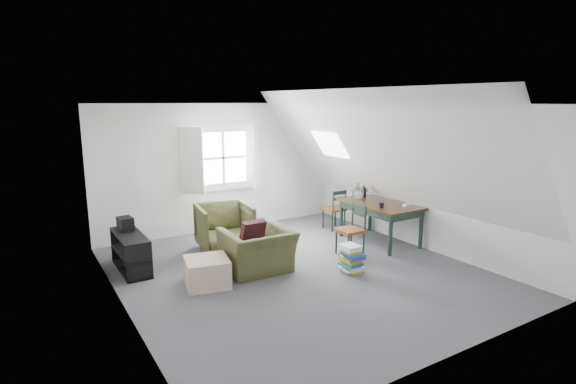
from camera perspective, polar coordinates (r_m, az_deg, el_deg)
floor at (r=6.91m, az=1.21°, el=-10.07°), size 5.50×5.50×0.00m
ceiling at (r=6.43m, az=1.31°, el=11.14°), size 5.50×5.50×0.00m
wall_back at (r=8.96m, az=-8.33°, el=3.08°), size 5.00×0.00×5.00m
wall_front at (r=4.57m, az=20.41°, el=-5.64°), size 5.00×0.00×5.00m
wall_left at (r=5.64m, az=-20.64°, el=-2.47°), size 0.00×5.50×5.50m
wall_right at (r=8.17m, az=16.18°, el=1.94°), size 0.00×5.50×5.50m
slope_left at (r=5.79m, az=-11.75°, el=3.67°), size 3.19×5.50×4.48m
slope_right at (r=7.42m, az=11.43°, el=5.35°), size 3.19×5.50×4.48m
dormer_window at (r=8.86m, az=-8.18°, el=4.30°), size 1.71×0.35×1.30m
skylight at (r=8.42m, az=5.37°, el=6.02°), size 0.35×0.75×0.47m
armchair_near at (r=6.95m, az=-3.86°, el=-9.97°), size 1.02×0.90×0.65m
armchair_far at (r=7.94m, az=-7.99°, el=-7.29°), size 0.99×1.01×0.82m
throw_pillow at (r=6.89m, az=-4.51°, el=-5.10°), size 0.39×0.23×0.40m
ottoman at (r=6.46m, az=-10.24°, el=-9.97°), size 0.69×0.69×0.39m
dining_table at (r=8.29m, az=11.60°, el=-2.03°), size 0.88×1.47×0.73m
demijohn at (r=8.47m, az=8.85°, el=-0.09°), size 0.22×0.22×0.31m
vase_twigs at (r=8.70m, az=9.68°, el=0.20°), size 0.07×0.08×0.58m
cup at (r=7.89m, az=11.79°, el=-2.00°), size 0.10×0.10×0.09m
paper_box at (r=8.09m, az=14.85°, el=-1.65°), size 0.13×0.09×0.04m
dining_chair_far at (r=9.05m, az=5.98°, el=-2.10°), size 0.38×0.38×0.81m
dining_chair_near at (r=7.59m, az=8.10°, el=-4.67°), size 0.40×0.40×0.85m
media_shelf at (r=7.27m, az=-19.27°, el=-7.48°), size 0.37×1.11×0.57m
electronics_box at (r=7.43m, az=-19.96°, el=-3.87°), size 0.22×0.29×0.22m
magazine_stack at (r=6.89m, az=8.05°, el=-8.38°), size 0.31×0.37×0.42m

